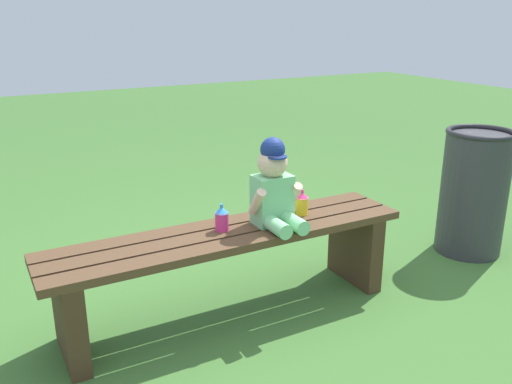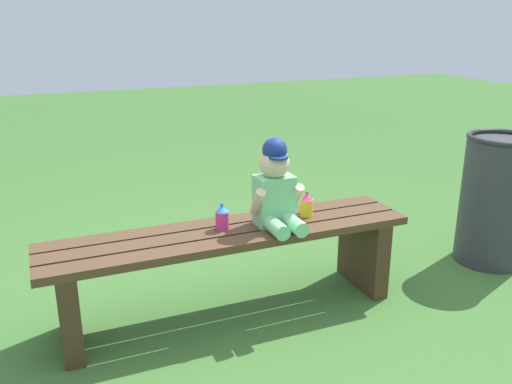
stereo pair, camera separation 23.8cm
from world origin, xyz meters
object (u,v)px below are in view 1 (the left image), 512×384
Objects in this scene: child_figure at (274,188)px; sippy_cup_right at (302,203)px; sippy_cup_left at (222,218)px; trash_bin at (474,192)px; park_bench at (230,257)px.

child_figure is 0.22m from sippy_cup_right.
child_figure is 3.26× the size of sippy_cup_left.
child_figure is at bearing -179.83° from trash_bin.
park_bench is at bearing -38.08° from sippy_cup_left.
child_figure reaches higher than sippy_cup_left.
park_bench is at bearing 172.49° from child_figure.
trash_bin is at bearing 0.17° from child_figure.
trash_bin is (1.15, -0.05, -0.11)m from sippy_cup_right.
sippy_cup_right is (0.42, 0.00, 0.00)m from sippy_cup_left.
sippy_cup_right reaches higher than park_bench.
sippy_cup_left reaches higher than park_bench.
trash_bin is at bearing -2.31° from sippy_cup_right.
child_figure is at bearing -164.79° from sippy_cup_right.
trash_bin reaches higher than sippy_cup_left.
sippy_cup_left is (-0.03, 0.02, 0.19)m from park_bench.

